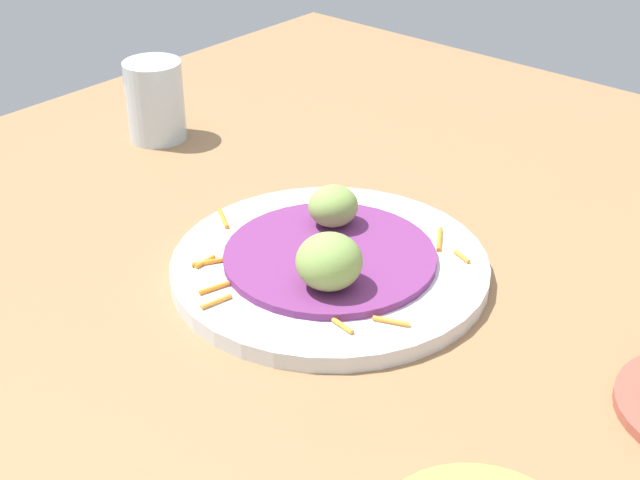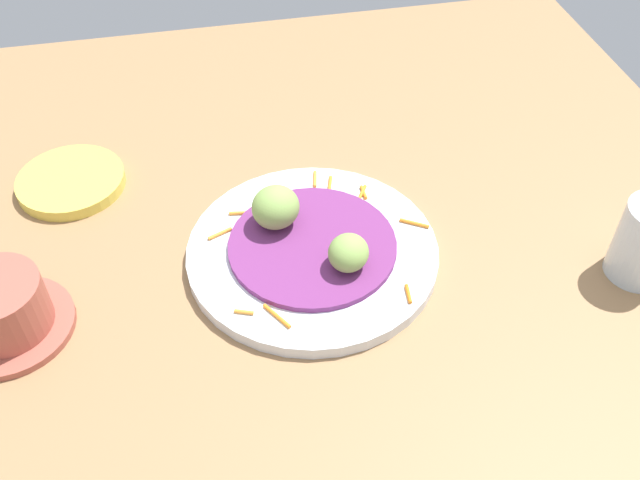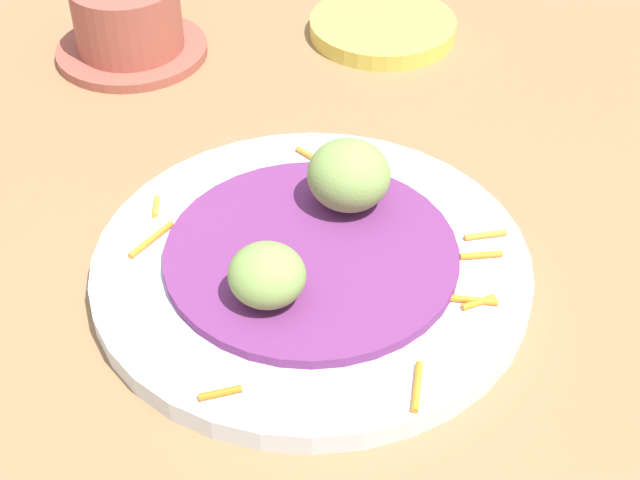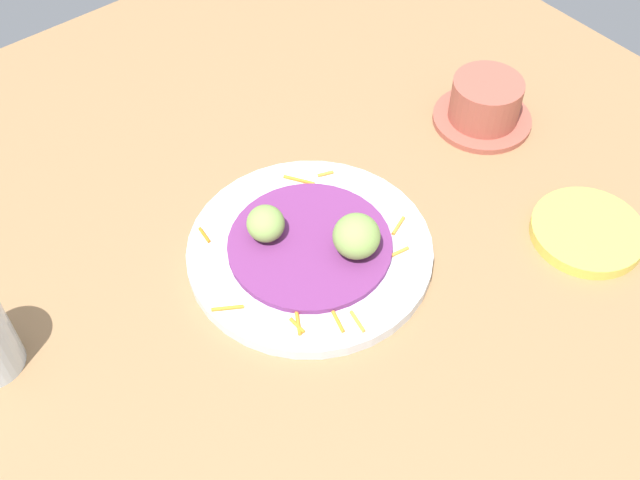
{
  "view_description": "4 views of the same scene",
  "coord_description": "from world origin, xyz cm",
  "px_view_note": "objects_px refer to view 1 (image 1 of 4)",
  "views": [
    {
      "loc": [
        51.65,
        38.51,
        43.56
      ],
      "look_at": [
        3.86,
        -2.78,
        6.33
      ],
      "focal_mm": 50.71,
      "sensor_mm": 36.0,
      "label": 1
    },
    {
      "loc": [
        -49.69,
        6.9,
        57.31
      ],
      "look_at": [
        0.88,
        -3.78,
        5.65
      ],
      "focal_mm": 39.68,
      "sensor_mm": 36.0,
      "label": 2
    },
    {
      "loc": [
        -13.83,
        -42.04,
        41.45
      ],
      "look_at": [
        2.31,
        -4.05,
        5.51
      ],
      "focal_mm": 52.02,
      "sensor_mm": 36.0,
      "label": 3
    },
    {
      "loc": [
        45.15,
        -36.86,
        69.28
      ],
      "look_at": [
        3.37,
        -2.82,
        5.48
      ],
      "focal_mm": 44.11,
      "sensor_mm": 36.0,
      "label": 4
    }
  ],
  "objects_px": {
    "guac_scoop_left": "(327,260)",
    "water_glass": "(155,101)",
    "main_plate": "(330,267)",
    "guac_scoop_center": "(333,206)"
  },
  "relations": [
    {
      "from": "guac_scoop_left",
      "to": "water_glass",
      "type": "height_order",
      "value": "water_glass"
    },
    {
      "from": "main_plate",
      "to": "water_glass",
      "type": "bearing_deg",
      "value": -105.47
    },
    {
      "from": "guac_scoop_center",
      "to": "water_glass",
      "type": "bearing_deg",
      "value": -99.86
    },
    {
      "from": "guac_scoop_left",
      "to": "water_glass",
      "type": "relative_size",
      "value": 0.6
    },
    {
      "from": "main_plate",
      "to": "guac_scoop_left",
      "type": "height_order",
      "value": "guac_scoop_left"
    },
    {
      "from": "main_plate",
      "to": "guac_scoop_left",
      "type": "distance_m",
      "value": 0.06
    },
    {
      "from": "guac_scoop_center",
      "to": "water_glass",
      "type": "distance_m",
      "value": 0.3
    },
    {
      "from": "main_plate",
      "to": "guac_scoop_center",
      "type": "distance_m",
      "value": 0.06
    },
    {
      "from": "main_plate",
      "to": "guac_scoop_center",
      "type": "bearing_deg",
      "value": -142.96
    },
    {
      "from": "guac_scoop_left",
      "to": "guac_scoop_center",
      "type": "xyz_separation_m",
      "value": [
        -0.08,
        -0.06,
        -0.0
      ]
    }
  ]
}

